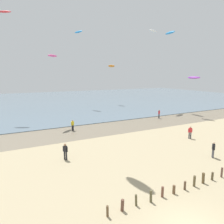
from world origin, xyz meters
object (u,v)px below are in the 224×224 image
person_mid_beach (159,114)px  person_by_waterline (190,132)px  kite_aloft_5 (4,12)px  kite_aloft_12 (78,32)px  person_nearest_camera (65,151)px  kite_aloft_3 (194,78)px  kite_aloft_7 (153,31)px  person_far_down_beach (213,149)px  kite_aloft_1 (111,66)px  kite_aloft_8 (170,33)px  kite_aloft_0 (52,56)px  person_right_flank (73,125)px

person_mid_beach → person_by_waterline: size_ratio=1.00×
kite_aloft_5 → kite_aloft_12: kite_aloft_5 is taller
person_nearest_camera → kite_aloft_3: 30.84m
kite_aloft_3 → kite_aloft_7: size_ratio=0.86×
kite_aloft_5 → kite_aloft_12: (16.54, 8.15, -0.56)m
person_far_down_beach → kite_aloft_1: size_ratio=0.56×
kite_aloft_5 → kite_aloft_8: size_ratio=0.77×
person_by_waterline → kite_aloft_1: bearing=81.1°
kite_aloft_1 → kite_aloft_8: size_ratio=0.94×
person_nearest_camera → kite_aloft_0: 19.08m
kite_aloft_1 → kite_aloft_5: (-26.07, -8.48, 8.87)m
person_mid_beach → kite_aloft_8: (8.21, 7.08, 17.04)m
person_by_waterline → kite_aloft_12: bearing=97.2°
person_nearest_camera → kite_aloft_7: bearing=37.7°
kite_aloft_0 → kite_aloft_8: size_ratio=0.72×
person_right_flank → kite_aloft_12: size_ratio=0.58×
person_nearest_camera → kite_aloft_12: (12.43, 32.83, 18.26)m
person_mid_beach → person_by_waterline: same height
kite_aloft_0 → person_right_flank: bearing=61.4°
kite_aloft_3 → kite_aloft_5: 37.78m
person_by_waterline → kite_aloft_12: size_ratio=0.58×
kite_aloft_8 → kite_aloft_12: kite_aloft_12 is taller
kite_aloft_0 → kite_aloft_12: (10.15, 17.15, 7.64)m
kite_aloft_3 → kite_aloft_7: (-2.12, 10.73, 10.50)m
person_mid_beach → kite_aloft_8: size_ratio=0.53×
person_nearest_camera → person_right_flank: (3.69, 10.16, 0.00)m
person_right_flank → kite_aloft_3: kite_aloft_3 is taller
kite_aloft_7 → kite_aloft_12: 18.70m
kite_aloft_0 → kite_aloft_5: size_ratio=0.93×
kite_aloft_0 → kite_aloft_5: kite_aloft_5 is taller
kite_aloft_3 → kite_aloft_5: bearing=-125.1°
kite_aloft_12 → kite_aloft_5: bearing=-83.9°
person_by_waterline → kite_aloft_5: bearing=129.2°
person_by_waterline → kite_aloft_7: kite_aloft_7 is taller
person_far_down_beach → kite_aloft_7: 34.35m
person_mid_beach → person_nearest_camera: bearing=-152.4°
person_far_down_beach → kite_aloft_12: bearing=91.9°
kite_aloft_8 → kite_aloft_3: bearing=176.1°
kite_aloft_0 → kite_aloft_1: 26.33m
person_nearest_camera → person_far_down_beach: same height
kite_aloft_0 → kite_aloft_7: 25.44m
kite_aloft_0 → kite_aloft_1: size_ratio=0.76×
person_right_flank → person_far_down_beach: bearing=-58.7°
kite_aloft_1 → kite_aloft_5: bearing=-79.1°
person_by_waterline → kite_aloft_7: bearing=65.4°
kite_aloft_1 → kite_aloft_7: kite_aloft_7 is taller
person_nearest_camera → person_mid_beach: (21.35, 11.18, 0.00)m
person_nearest_camera → kite_aloft_0: (2.29, 15.68, 10.62)m
person_right_flank → kite_aloft_0: bearing=104.3°
person_nearest_camera → kite_aloft_7: 37.59m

